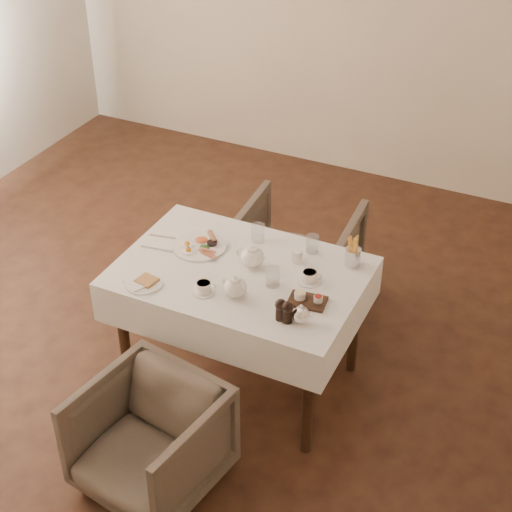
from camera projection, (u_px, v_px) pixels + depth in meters
The scene contains 20 objects.
table at pixel (240, 288), 4.15m from camera, with size 1.28×0.88×0.75m.
armchair_near at pixel (150, 440), 3.74m from camera, with size 0.62×0.63×0.58m, color #4F4539.
armchair_far at pixel (297, 257), 4.93m from camera, with size 0.71×0.73×0.66m, color #4F4539.
breakfast_plate at pixel (200, 245), 4.26m from camera, with size 0.30×0.30×0.04m.
side_plate at pixel (142, 283), 3.99m from camera, with size 0.21×0.20×0.02m.
teapot_centre at pixel (252, 256), 4.08m from camera, with size 0.17×0.13×0.14m, color white, non-canonical shape.
teapot_front at pixel (235, 286), 3.87m from camera, with size 0.16×0.12×0.13m, color white, non-canonical shape.
creamer at pixel (297, 256), 4.13m from camera, with size 0.06×0.06×0.07m, color white.
teacup_near at pixel (204, 288), 3.92m from camera, with size 0.12×0.12×0.06m.
teacup_far at pixel (310, 277), 3.99m from camera, with size 0.12×0.12×0.06m.
glass_left at pixel (258, 233), 4.29m from camera, with size 0.07×0.07×0.10m, color silver.
glass_mid at pixel (273, 277), 3.95m from camera, with size 0.07×0.07×0.10m, color silver.
glass_right at pixel (312, 244), 4.21m from camera, with size 0.07×0.07×0.10m, color silver.
condiment_board at pixel (307, 300), 3.86m from camera, with size 0.20×0.15×0.05m.
pepper_mill_left at pixel (281, 309), 3.73m from camera, with size 0.06×0.06×0.12m, color black, non-canonical shape.
pepper_mill_right at pixel (288, 312), 3.71m from camera, with size 0.06×0.06×0.12m, color black, non-canonical shape.
silver_pot at pixel (301, 314), 3.71m from camera, with size 0.10×0.08×0.11m, color white, non-canonical shape.
fries_cup at pixel (353, 253), 4.09m from camera, with size 0.08×0.08×0.18m.
cutlery_fork at pixel (167, 237), 4.34m from camera, with size 0.02×0.20×0.00m, color silver.
cutlery_knife at pixel (158, 249), 4.25m from camera, with size 0.02×0.19×0.00m, color silver.
Camera 1 is at (2.10, -3.11, 3.14)m, focal length 55.00 mm.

